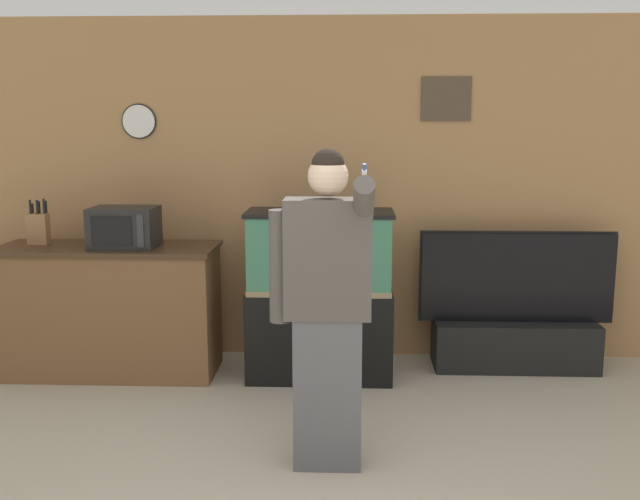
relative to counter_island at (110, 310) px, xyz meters
The scene contains 7 objects.
wall_back_paneled 1.86m from the counter_island, 18.37° to the left, with size 10.00×0.08×2.60m.
counter_island is the anchor object (origin of this frame).
microwave 0.63m from the counter_island, 16.86° to the right, with size 0.45×0.34×0.29m.
knife_block 0.79m from the counter_island, behind, with size 0.14×0.09×0.33m.
aquarium_on_stand 1.53m from the counter_island, ahead, with size 1.03×0.47×1.21m.
tv_on_stand 2.99m from the counter_island, ahead, with size 1.44×0.40×1.03m.
person_standing 2.17m from the counter_island, 40.67° to the right, with size 0.53×0.40×1.69m.
Camera 1 is at (0.15, -2.39, 1.81)m, focal length 40.00 mm.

